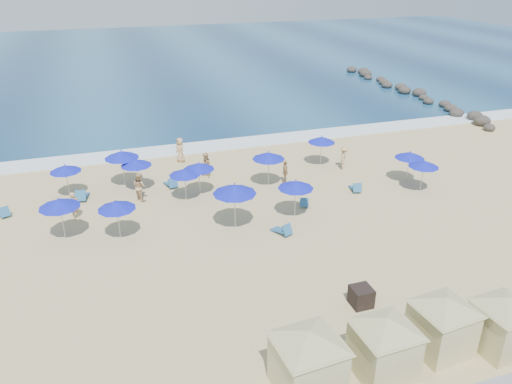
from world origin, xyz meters
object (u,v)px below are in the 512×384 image
cabana_1 (385,339)px  umbrella_4 (199,166)px  umbrella_0 (65,168)px  cabana_0 (308,353)px  cabana_3 (504,316)px  beachgoer_3 (344,158)px  umbrella_1 (59,203)px  umbrella_8 (296,185)px  umbrella_12 (136,162)px  beachgoer_5 (206,165)px  umbrella_3 (116,205)px  beachgoer_2 (285,172)px  rock_jetty (410,92)px  umbrella_10 (410,155)px  umbrella_11 (424,164)px  umbrella_5 (184,172)px  umbrella_6 (235,189)px  beachgoer_1 (140,187)px  trash_bin (361,296)px  umbrella_2 (121,155)px  beachgoer_4 (180,150)px  umbrella_7 (269,156)px  cabana_2 (443,317)px  beachgoer_0 (75,206)px

cabana_1 → umbrella_4: cabana_1 is taller
umbrella_0 → cabana_1: bearing=-60.2°
cabana_0 → cabana_3: size_ratio=1.11×
cabana_1 → beachgoer_3: bearing=66.9°
umbrella_1 → umbrella_8: bearing=-6.5°
cabana_3 → umbrella_12: 21.94m
umbrella_0 → beachgoer_5: (8.81, 0.28, -1.02)m
umbrella_8 → cabana_1: bearing=-97.3°
umbrella_3 → beachgoer_2: 11.68m
rock_jetty → umbrella_12: bearing=-152.4°
umbrella_10 → beachgoer_3: (-2.94, 3.37, -1.06)m
umbrella_11 → umbrella_8: bearing=-175.1°
umbrella_5 → beachgoer_3: bearing=7.9°
umbrella_3 → umbrella_12: (1.57, 5.82, -0.03)m
umbrella_6 → beachgoer_1: bearing=131.0°
trash_bin → umbrella_12: size_ratio=0.39×
umbrella_2 → umbrella_4: bearing=-32.5°
umbrella_5 → beachgoer_1: (-2.64, 0.93, -0.99)m
cabana_0 → cabana_1: bearing=-1.2°
umbrella_11 → beachgoer_5: (-12.49, 6.36, -1.01)m
umbrella_10 → umbrella_11: umbrella_10 is taller
umbrella_5 → beachgoer_3: size_ratio=1.29×
umbrella_2 → umbrella_3: bearing=-96.6°
umbrella_12 → beachgoer_4: size_ratio=1.22×
umbrella_2 → umbrella_8: 11.62m
trash_bin → beachgoer_2: size_ratio=0.55×
cabana_3 → umbrella_6: size_ratio=1.49×
umbrella_3 → umbrella_7: (9.71, 4.01, 0.13)m
beachgoer_4 → beachgoer_5: size_ratio=1.05×
cabana_3 → umbrella_2: bearing=121.9°
beachgoer_5 → umbrella_3: bearing=-73.8°
trash_bin → umbrella_8: (0.36, 8.40, 1.58)m
rock_jetty → umbrella_4: bearing=-146.7°
trash_bin → cabana_3: bearing=-46.6°
umbrella_6 → umbrella_12: bearing=124.4°
umbrella_1 → umbrella_12: (4.36, 4.96, -0.16)m
umbrella_4 → beachgoer_1: umbrella_4 is taller
cabana_0 → umbrella_5: cabana_0 is taller
umbrella_3 → umbrella_6: umbrella_6 is taller
umbrella_0 → beachgoer_2: (13.53, -2.23, -1.09)m
cabana_0 → umbrella_11: size_ratio=2.08×
cabana_2 → umbrella_5: cabana_2 is taller
umbrella_0 → umbrella_10: (21.28, -4.57, 0.02)m
beachgoer_3 → umbrella_11: bearing=-117.9°
umbrella_2 → umbrella_11: umbrella_2 is taller
cabana_0 → umbrella_4: 16.60m
rock_jetty → cabana_2: size_ratio=6.41×
cabana_0 → beachgoer_0: size_ratio=2.79×
rock_jetty → cabana_3: cabana_3 is taller
umbrella_3 → umbrella_1: bearing=162.7°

